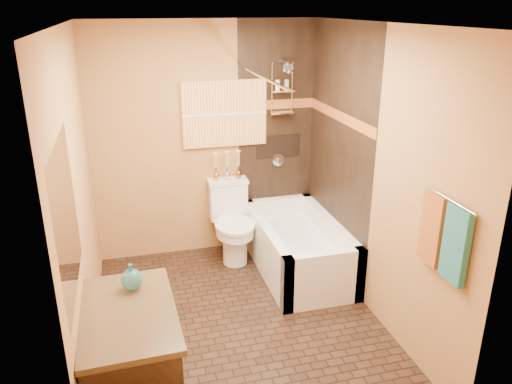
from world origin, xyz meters
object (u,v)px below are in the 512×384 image
object	(u,v)px
toilet	(232,222)
vanity	(132,367)
sunset_painting	(225,114)
bathtub	(298,251)

from	to	relation	value
toilet	vanity	distance (m)	2.36
sunset_painting	toilet	size ratio (longest dim) A/B	1.06
bathtub	toilet	world-z (taller)	toilet
bathtub	vanity	world-z (taller)	vanity
bathtub	sunset_painting	bearing A→B (deg)	129.61
sunset_painting	vanity	xyz separation A→B (m)	(-1.12, -2.35, -1.12)
sunset_painting	toilet	xyz separation A→B (m)	(0.00, -0.28, -1.12)
toilet	vanity	xyz separation A→B (m)	(-1.12, -2.08, -0.00)
sunset_painting	toilet	distance (m)	1.15
toilet	bathtub	bearing A→B (deg)	-36.63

